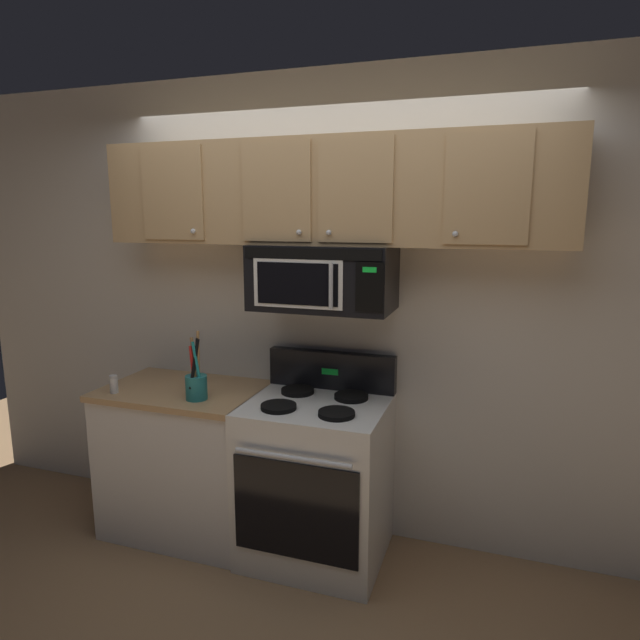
# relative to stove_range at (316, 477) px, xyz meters

# --- Properties ---
(ground_plane) EXTENTS (8.00, 8.00, 0.00)m
(ground_plane) POSITION_rel_stove_range_xyz_m (0.00, -0.42, -0.47)
(ground_plane) COLOR #93704C
(back_wall) EXTENTS (5.20, 0.10, 2.70)m
(back_wall) POSITION_rel_stove_range_xyz_m (0.00, 0.37, 0.88)
(back_wall) COLOR silver
(back_wall) RESTS_ON ground_plane
(stove_range) EXTENTS (0.76, 0.69, 1.12)m
(stove_range) POSITION_rel_stove_range_xyz_m (0.00, 0.00, 0.00)
(stove_range) COLOR white
(stove_range) RESTS_ON ground_plane
(over_range_microwave) EXTENTS (0.76, 0.43, 0.35)m
(over_range_microwave) POSITION_rel_stove_range_xyz_m (-0.00, 0.12, 1.11)
(over_range_microwave) COLOR black
(upper_cabinets) EXTENTS (2.50, 0.36, 0.55)m
(upper_cabinets) POSITION_rel_stove_range_xyz_m (-0.00, 0.15, 1.56)
(upper_cabinets) COLOR tan
(counter_segment) EXTENTS (0.93, 0.65, 0.90)m
(counter_segment) POSITION_rel_stove_range_xyz_m (-0.84, 0.01, -0.02)
(counter_segment) COLOR silver
(counter_segment) RESTS_ON ground_plane
(utensil_crock_teal) EXTENTS (0.12, 0.12, 0.38)m
(utensil_crock_teal) POSITION_rel_stove_range_xyz_m (-0.65, -0.15, 0.53)
(utensil_crock_teal) COLOR teal
(utensil_crock_teal) RESTS_ON counter_segment
(salt_shaker) EXTENTS (0.05, 0.05, 0.10)m
(salt_shaker) POSITION_rel_stove_range_xyz_m (-1.16, -0.20, 0.48)
(salt_shaker) COLOR white
(salt_shaker) RESTS_ON counter_segment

